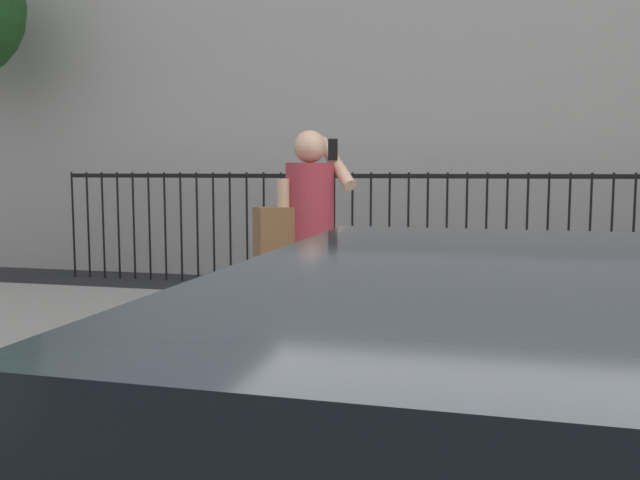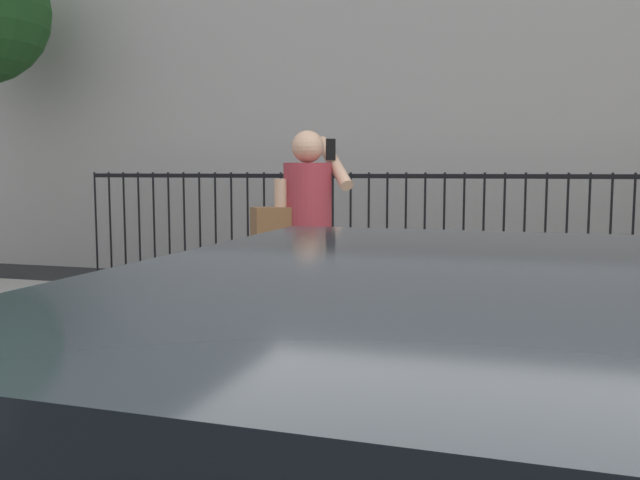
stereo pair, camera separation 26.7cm
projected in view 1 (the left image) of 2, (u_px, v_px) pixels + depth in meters
sidewalk at (468, 366)px, 5.33m from camera, size 28.00×4.40×0.15m
iron_fence at (476, 217)px, 8.81m from camera, size 12.03×0.04×1.60m
pedestrian_on_phone at (307, 235)px, 4.73m from camera, size 0.71×0.67×1.75m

